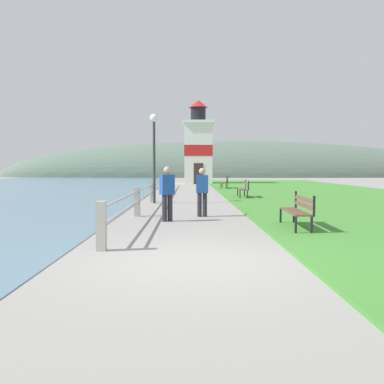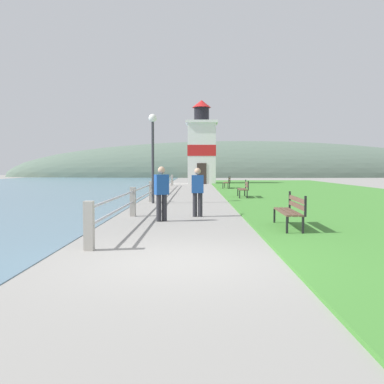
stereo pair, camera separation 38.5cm
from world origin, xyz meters
name	(u,v)px [view 2 (the right image)]	position (x,y,z in m)	size (l,w,h in m)	color
ground_plane	(176,262)	(0.00, 0.00, 0.00)	(160.00, 160.00, 0.00)	gray
grass_verge	(326,195)	(7.83, 17.50, 0.03)	(12.00, 52.51, 0.06)	#428433
seawall_railing	(157,187)	(-1.73, 15.38, 0.57)	(0.18, 28.93, 0.96)	#A8A399
park_bench_near	(291,209)	(2.77, 3.74, 0.54)	(0.53, 2.01, 0.94)	brown
park_bench_midway	(244,188)	(2.83, 14.91, 0.54)	(0.55, 1.82, 0.94)	brown
park_bench_far	(228,182)	(2.67, 24.47, 0.54)	(0.73, 2.04, 0.94)	brown
lighthouse	(202,148)	(0.88, 34.85, 3.48)	(3.08, 3.08, 8.14)	white
person_strolling	(198,190)	(0.39, 6.66, 0.86)	(0.39, 0.21, 1.58)	#28282D
person_by_railing	(162,192)	(-0.69, 5.46, 0.88)	(0.45, 0.38, 1.63)	#28282D
lamp_post	(153,142)	(-1.58, 11.83, 2.74)	(0.36, 0.36, 3.96)	#333338
distant_hillside	(241,177)	(8.00, 65.00, 0.00)	(80.00, 16.00, 12.00)	#566B5B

